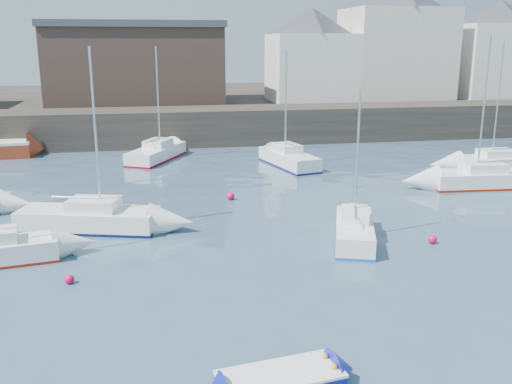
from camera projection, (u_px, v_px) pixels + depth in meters
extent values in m
plane|color=#2D4760|center=(331.00, 346.00, 16.47)|extent=(220.00, 220.00, 0.00)
cube|color=#28231E|center=(208.00, 126.00, 49.37)|extent=(90.00, 5.00, 3.00)
cube|color=#28231E|center=(192.00, 105.00, 66.52)|extent=(90.00, 32.00, 2.80)
cube|color=beige|center=(395.00, 55.00, 58.07)|extent=(10.00, 8.00, 9.00)
cube|color=white|center=(495.00, 62.00, 59.72)|extent=(9.00, 7.00, 7.50)
pyramid|color=#3A3D44|center=(500.00, 12.00, 58.46)|extent=(11.88, 11.88, 2.45)
cube|color=white|center=(311.00, 68.00, 56.33)|extent=(8.00, 7.00, 6.50)
pyramid|color=#3A3D44|center=(312.00, 21.00, 55.19)|extent=(11.14, 11.14, 2.45)
cube|color=#3D2D26|center=(136.00, 66.00, 54.71)|extent=(16.00, 10.00, 7.00)
cube|color=#3A3D44|center=(134.00, 25.00, 53.74)|extent=(16.40, 10.40, 0.60)
cube|color=#1018A0|center=(280.00, 382.00, 14.14)|extent=(3.20, 1.75, 0.38)
cube|color=white|center=(280.00, 374.00, 14.08)|extent=(3.27, 1.78, 0.07)
cube|color=white|center=(280.00, 380.00, 14.12)|extent=(2.54, 1.27, 0.35)
cube|color=#CDBD81|center=(280.00, 377.00, 14.10)|extent=(0.35, 0.93, 0.05)
cylinder|color=white|center=(241.00, 373.00, 14.58)|extent=(0.16, 0.16, 0.30)
cylinder|color=white|center=(270.00, 367.00, 14.83)|extent=(0.16, 0.16, 0.30)
cylinder|color=white|center=(297.00, 362.00, 15.08)|extent=(0.16, 0.16, 0.30)
cube|color=white|center=(88.00, 220.00, 26.61)|extent=(6.73, 3.73, 0.96)
cube|color=#0B1239|center=(89.00, 228.00, 26.72)|extent=(6.80, 3.77, 0.13)
cube|color=white|center=(94.00, 204.00, 26.39)|extent=(2.58, 2.09, 0.53)
cylinder|color=silver|center=(95.00, 131.00, 25.49)|extent=(0.11, 0.11, 7.38)
cube|color=white|center=(354.00, 231.00, 25.06)|extent=(3.08, 5.19, 0.89)
cube|color=#1A55B4|center=(354.00, 240.00, 25.16)|extent=(3.11, 5.24, 0.12)
cube|color=white|center=(355.00, 215.00, 25.12)|extent=(1.68, 2.02, 0.49)
cylinder|color=silver|center=(357.00, 156.00, 24.70)|extent=(0.10, 0.10, 5.68)
cube|color=white|center=(487.00, 179.00, 34.51)|extent=(7.08, 2.68, 0.96)
cube|color=#8A1801|center=(487.00, 186.00, 34.62)|extent=(7.15, 2.70, 0.13)
cube|color=white|center=(483.00, 167.00, 34.28)|extent=(2.54, 1.82, 0.53)
cylinder|color=silver|center=(484.00, 105.00, 33.29)|extent=(0.11, 0.11, 7.99)
cube|color=white|center=(289.00, 159.00, 40.24)|extent=(3.31, 6.33, 0.99)
cube|color=#0F1542|center=(289.00, 165.00, 40.34)|extent=(3.34, 6.40, 0.13)
cube|color=white|center=(287.00, 148.00, 40.31)|extent=(1.91, 2.40, 0.55)
cylinder|color=silver|center=(286.00, 102.00, 39.76)|extent=(0.11, 0.11, 6.96)
cube|color=white|center=(500.00, 162.00, 39.52)|extent=(6.76, 2.30, 0.86)
cube|color=#0A1B95|center=(500.00, 168.00, 39.61)|extent=(6.82, 2.32, 0.12)
cube|color=white|center=(497.00, 153.00, 39.29)|extent=(2.38, 1.66, 0.48)
cylinder|color=silver|center=(498.00, 100.00, 38.32)|extent=(0.10, 0.10, 7.72)
cube|color=white|center=(157.00, 153.00, 42.46)|extent=(4.68, 6.56, 0.95)
cube|color=#990012|center=(157.00, 159.00, 42.57)|extent=(4.72, 6.63, 0.13)
cube|color=white|center=(158.00, 143.00, 42.57)|extent=(2.36, 2.66, 0.53)
cylinder|color=silver|center=(158.00, 97.00, 42.00)|extent=(0.11, 0.11, 7.28)
sphere|color=#E4084E|center=(70.00, 283.00, 20.72)|extent=(0.36, 0.36, 0.36)
sphere|color=#E4084E|center=(432.00, 243.00, 24.86)|extent=(0.39, 0.39, 0.39)
sphere|color=#E4084E|center=(231.00, 200.00, 31.79)|extent=(0.44, 0.44, 0.44)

